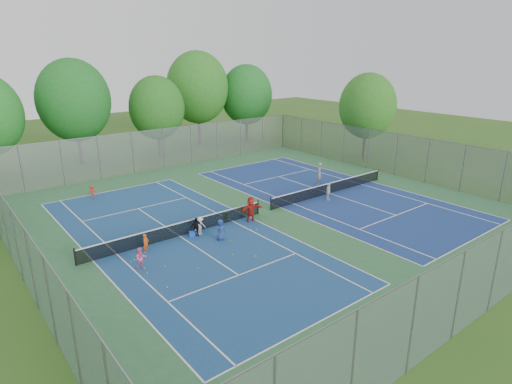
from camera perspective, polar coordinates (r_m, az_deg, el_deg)
ground at (r=31.41m, az=1.13°, el=-2.70°), size 120.00×120.00×0.00m
court_pad at (r=31.41m, az=1.13°, el=-2.69°), size 32.00×32.00×0.01m
court_left at (r=27.82m, az=-10.15°, el=-5.81°), size 10.97×23.77×0.01m
court_right at (r=36.00m, az=9.78°, el=-0.18°), size 10.97×23.77×0.01m
net_left at (r=27.65m, az=-10.20°, el=-4.98°), size 12.87×0.10×0.91m
net_right at (r=35.87m, az=9.82°, el=0.49°), size 12.87×0.10×0.91m
fence_north at (r=43.89m, az=-12.28°, el=5.67°), size 32.00×0.10×4.00m
fence_south at (r=21.83m, az=29.24°, el=-9.22°), size 32.00×0.10×4.00m
fence_west at (r=24.59m, az=-29.25°, el=-6.23°), size 0.10×32.00×4.00m
fence_east at (r=42.41m, az=18.17°, el=4.75°), size 0.10×32.00×4.00m
tree_nl at (r=47.60m, az=-23.11°, el=11.16°), size 7.20×7.20×10.69m
tree_nc at (r=48.64m, az=-13.08°, el=10.87°), size 6.00×6.00×8.85m
tree_nr at (r=54.39m, az=-7.80°, el=13.64°), size 7.60×7.60×11.42m
tree_ne at (r=56.16m, az=-1.28°, el=12.83°), size 6.60×6.60×9.77m
tree_side_e at (r=47.63m, az=14.65°, el=11.03°), size 6.00×6.00×9.20m
ball_crate at (r=27.61m, az=-8.51°, el=-5.59°), size 0.49×0.49×0.32m
ball_hopper at (r=30.06m, az=-4.08°, el=-3.20°), size 0.30×0.30×0.52m
student_a at (r=25.89m, az=-14.48°, el=-6.63°), size 0.51×0.45×1.17m
student_b at (r=24.04m, az=-15.08°, el=-8.55°), size 0.66×0.54×1.27m
student_c at (r=27.62m, az=-7.48°, el=-4.50°), size 0.80×0.48×1.23m
student_d at (r=27.49m, az=-7.97°, el=-4.62°), size 0.78×0.48×1.24m
student_e at (r=26.72m, az=-4.75°, el=-5.06°), size 0.74×0.56×1.36m
student_f at (r=29.43m, az=-0.67°, el=-2.32°), size 1.70×0.75×1.77m
child_far_baseline at (r=36.58m, az=-21.01°, el=0.01°), size 0.73×0.46×1.09m
instructor at (r=38.07m, az=8.38°, el=2.44°), size 0.86×0.84×1.99m
teen_court_b at (r=34.19m, az=9.63°, el=0.03°), size 0.88×0.65×1.39m
tennis_ball_0 at (r=25.20m, az=-16.35°, el=-8.90°), size 0.07×0.07×0.07m
tennis_ball_1 at (r=24.77m, az=-0.03°, el=-8.59°), size 0.07×0.07×0.07m
tennis_ball_2 at (r=25.31m, az=-15.91°, el=-8.73°), size 0.07×0.07×0.07m
tennis_ball_3 at (r=23.70m, az=-7.72°, el=-10.08°), size 0.07×0.07×0.07m
tennis_ball_4 at (r=24.21m, az=-12.01°, el=-9.70°), size 0.07×0.07×0.07m
tennis_ball_5 at (r=26.70m, az=-3.46°, el=-6.55°), size 0.07×0.07×0.07m
tennis_ball_6 at (r=22.23m, az=-11.75°, el=-12.37°), size 0.07×0.07×0.07m
tennis_ball_7 at (r=24.99m, az=-3.09°, el=-8.36°), size 0.07×0.07×0.07m
tennis_ball_8 at (r=28.29m, az=-0.75°, el=-5.05°), size 0.07×0.07×0.07m
tennis_ball_9 at (r=23.74m, az=-14.30°, el=-10.48°), size 0.07×0.07×0.07m
tennis_ball_10 at (r=24.22m, az=-14.67°, el=-9.90°), size 0.07×0.07×0.07m
tennis_ball_11 at (r=28.30m, az=0.10°, el=-5.04°), size 0.07×0.07×0.07m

